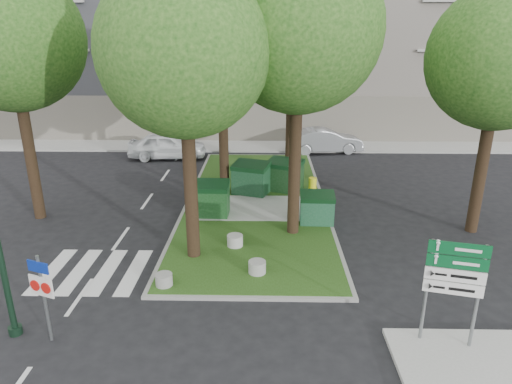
{
  "coord_description": "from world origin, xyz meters",
  "views": [
    {
      "loc": [
        0.94,
        -11.51,
        7.37
      ],
      "look_at": [
        0.61,
        3.7,
        2.0
      ],
      "focal_mm": 32.0,
      "sensor_mm": 36.0,
      "label": 1
    }
  ],
  "objects_px": {
    "tree_median_mid": "(223,41)",
    "directional_sign": "(454,277)",
    "tree_median_far": "(295,10)",
    "dumpster_b": "(251,178)",
    "litter_bin": "(313,184)",
    "car_silver": "(325,141)",
    "tree_street_right": "(504,43)",
    "bollard_mid": "(235,240)",
    "dumpster_d": "(317,208)",
    "traffic_sign_pole": "(42,287)",
    "tree_median_near_left": "(186,33)",
    "bollard_left": "(164,280)",
    "dumpster_c": "(285,175)",
    "tree_median_near_right": "(302,11)",
    "tree_street_left": "(11,23)",
    "car_white": "(167,146)",
    "bollard_right": "(257,267)",
    "dumpster_a": "(210,199)"
  },
  "relations": [
    {
      "from": "bollard_right",
      "to": "car_white",
      "type": "distance_m",
      "value": 15.31
    },
    {
      "from": "litter_bin",
      "to": "dumpster_b",
      "type": "bearing_deg",
      "value": -172.72
    },
    {
      "from": "dumpster_c",
      "to": "car_white",
      "type": "relative_size",
      "value": 0.42
    },
    {
      "from": "tree_median_near_right",
      "to": "bollard_left",
      "type": "height_order",
      "value": "tree_median_near_right"
    },
    {
      "from": "tree_street_right",
      "to": "bollard_right",
      "type": "distance_m",
      "value": 11.35
    },
    {
      "from": "dumpster_d",
      "to": "car_white",
      "type": "bearing_deg",
      "value": 131.02
    },
    {
      "from": "tree_street_left",
      "to": "car_white",
      "type": "xyz_separation_m",
      "value": [
        3.36,
        9.44,
        -6.86
      ]
    },
    {
      "from": "dumpster_a",
      "to": "tree_median_near_left",
      "type": "bearing_deg",
      "value": -89.04
    },
    {
      "from": "dumpster_d",
      "to": "traffic_sign_pole",
      "type": "xyz_separation_m",
      "value": [
        -7.44,
        -7.44,
        0.8
      ]
    },
    {
      "from": "car_white",
      "to": "dumpster_a",
      "type": "bearing_deg",
      "value": -161.89
    },
    {
      "from": "tree_median_mid",
      "to": "car_silver",
      "type": "bearing_deg",
      "value": 55.14
    },
    {
      "from": "dumpster_b",
      "to": "car_silver",
      "type": "height_order",
      "value": "dumpster_b"
    },
    {
      "from": "traffic_sign_pole",
      "to": "bollard_left",
      "type": "bearing_deg",
      "value": 67.56
    },
    {
      "from": "bollard_left",
      "to": "tree_median_mid",
      "type": "bearing_deg",
      "value": 82.1
    },
    {
      "from": "tree_median_near_right",
      "to": "dumpster_b",
      "type": "bearing_deg",
      "value": 112.92
    },
    {
      "from": "litter_bin",
      "to": "car_silver",
      "type": "distance_m",
      "value": 8.07
    },
    {
      "from": "tree_median_near_right",
      "to": "traffic_sign_pole",
      "type": "distance_m",
      "value": 11.29
    },
    {
      "from": "dumpster_a",
      "to": "dumpster_c",
      "type": "distance_m",
      "value": 4.54
    },
    {
      "from": "tree_median_far",
      "to": "dumpster_b",
      "type": "height_order",
      "value": "tree_median_far"
    },
    {
      "from": "tree_median_far",
      "to": "tree_street_right",
      "type": "distance_m",
      "value": 9.85
    },
    {
      "from": "tree_street_right",
      "to": "dumpster_b",
      "type": "relative_size",
      "value": 5.22
    },
    {
      "from": "tree_median_far",
      "to": "litter_bin",
      "type": "xyz_separation_m",
      "value": [
        0.91,
        -2.8,
        -7.87
      ]
    },
    {
      "from": "tree_median_near_left",
      "to": "tree_median_far",
      "type": "bearing_deg",
      "value": 68.72
    },
    {
      "from": "bollard_left",
      "to": "traffic_sign_pole",
      "type": "height_order",
      "value": "traffic_sign_pole"
    },
    {
      "from": "car_silver",
      "to": "tree_street_left",
      "type": "bearing_deg",
      "value": 122.73
    },
    {
      "from": "dumpster_c",
      "to": "bollard_mid",
      "type": "height_order",
      "value": "dumpster_c"
    },
    {
      "from": "tree_median_far",
      "to": "car_silver",
      "type": "relative_size",
      "value": 2.53
    },
    {
      "from": "car_white",
      "to": "car_silver",
      "type": "distance_m",
      "value": 9.94
    },
    {
      "from": "car_white",
      "to": "bollard_left",
      "type": "bearing_deg",
      "value": -172.42
    },
    {
      "from": "tree_median_mid",
      "to": "directional_sign",
      "type": "height_order",
      "value": "tree_median_mid"
    },
    {
      "from": "tree_street_right",
      "to": "dumpster_d",
      "type": "relative_size",
      "value": 7.21
    },
    {
      "from": "tree_median_near_left",
      "to": "bollard_left",
      "type": "xyz_separation_m",
      "value": [
        -0.69,
        -2.06,
        -7.01
      ]
    },
    {
      "from": "tree_median_far",
      "to": "dumpster_b",
      "type": "bearing_deg",
      "value": -122.57
    },
    {
      "from": "dumpster_d",
      "to": "car_silver",
      "type": "relative_size",
      "value": 0.3
    },
    {
      "from": "tree_median_far",
      "to": "traffic_sign_pole",
      "type": "xyz_separation_m",
      "value": [
        -6.73,
        -14.06,
        -6.79
      ]
    },
    {
      "from": "tree_median_far",
      "to": "bollard_mid",
      "type": "xyz_separation_m",
      "value": [
        -2.42,
        -8.83,
        -8.0
      ]
    },
    {
      "from": "tree_median_far",
      "to": "car_white",
      "type": "height_order",
      "value": "tree_median_far"
    },
    {
      "from": "tree_street_left",
      "to": "car_white",
      "type": "relative_size",
      "value": 2.36
    },
    {
      "from": "litter_bin",
      "to": "car_white",
      "type": "distance_m",
      "value": 10.36
    },
    {
      "from": "tree_median_near_left",
      "to": "dumpster_a",
      "type": "relative_size",
      "value": 6.6
    },
    {
      "from": "tree_median_near_right",
      "to": "bollard_mid",
      "type": "xyz_separation_m",
      "value": [
        -2.22,
        -1.33,
        -7.66
      ]
    },
    {
      "from": "tree_median_mid",
      "to": "tree_median_far",
      "type": "relative_size",
      "value": 0.84
    },
    {
      "from": "dumpster_b",
      "to": "bollard_left",
      "type": "height_order",
      "value": "dumpster_b"
    },
    {
      "from": "tree_street_right",
      "to": "bollard_mid",
      "type": "xyz_separation_m",
      "value": [
        -9.22,
        -1.83,
        -6.66
      ]
    },
    {
      "from": "dumpster_d",
      "to": "car_silver",
      "type": "xyz_separation_m",
      "value": [
        1.74,
        11.74,
        0.05
      ]
    },
    {
      "from": "tree_street_right",
      "to": "dumpster_c",
      "type": "bearing_deg",
      "value": 149.18
    },
    {
      "from": "bollard_left",
      "to": "dumpster_b",
      "type": "bearing_deg",
      "value": 74.28
    },
    {
      "from": "tree_median_far",
      "to": "bollard_mid",
      "type": "height_order",
      "value": "tree_median_far"
    },
    {
      "from": "dumpster_c",
      "to": "car_white",
      "type": "xyz_separation_m",
      "value": [
        -6.92,
        6.13,
        -0.06
      ]
    },
    {
      "from": "dumpster_b",
      "to": "tree_median_near_right",
      "type": "bearing_deg",
      "value": -48.18
    }
  ]
}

